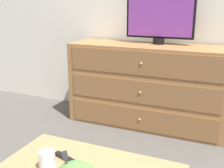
{
  "coord_description": "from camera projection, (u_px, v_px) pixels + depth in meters",
  "views": [
    {
      "loc": [
        0.77,
        -2.9,
        1.22
      ],
      "look_at": [
        0.16,
        -1.47,
        0.76
      ],
      "focal_mm": 45.0,
      "sensor_mm": 36.0,
      "label": 1
    }
  ],
  "objects": [
    {
      "name": "remote_control",
      "position": [
        66.0,
        158.0,
        1.49
      ],
      "size": [
        0.16,
        0.08,
        0.02
      ],
      "color": "black",
      "rests_on": "coffee_table"
    },
    {
      "name": "dresser",
      "position": [
        147.0,
        86.0,
        2.82
      ],
      "size": [
        1.56,
        0.49,
        0.82
      ],
      "color": "#9E6B3D",
      "rests_on": "ground_plane"
    },
    {
      "name": "tv",
      "position": [
        160.0,
        16.0,
        2.69
      ],
      "size": [
        0.66,
        0.11,
        0.5
      ],
      "color": "black",
      "rests_on": "dresser"
    },
    {
      "name": "drink_cup",
      "position": [
        47.0,
        162.0,
        1.39
      ],
      "size": [
        0.08,
        0.08,
        0.1
      ],
      "color": "white",
      "rests_on": "coffee_table"
    },
    {
      "name": "ground_plane",
      "position": [
        149.0,
        114.0,
        3.19
      ],
      "size": [
        12.0,
        12.0,
        0.0
      ],
      "primitive_type": "plane",
      "color": "#56514C"
    }
  ]
}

